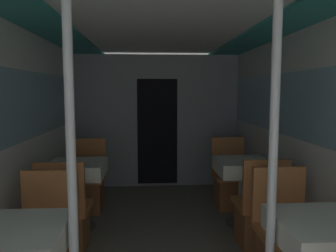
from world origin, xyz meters
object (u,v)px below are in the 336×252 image
at_px(chair_right_far_0, 285,249).
at_px(support_pole_right_0, 272,172).
at_px(dining_table_left_1, 77,173).
at_px(chair_left_near_1, 66,223).
at_px(dining_table_left_0, 13,248).
at_px(dining_table_right_0, 326,239).
at_px(chair_right_far_1, 230,186).
at_px(chair_left_far_1, 87,189).
at_px(chair_right_near_1, 259,219).
at_px(support_pole_left_0, 72,175).
at_px(dining_table_right_1, 243,170).

height_order(chair_right_far_0, support_pole_right_0, support_pole_right_0).
bearing_deg(dining_table_left_1, chair_left_near_1, -90.00).
bearing_deg(chair_right_far_0, dining_table_left_0, 16.62).
distance_m(dining_table_right_0, support_pole_right_0, 0.55).
distance_m(dining_table_right_0, chair_right_far_1, 2.34).
height_order(chair_left_far_1, chair_right_far_0, same).
relative_size(dining_table_left_1, chair_right_far_1, 0.83).
distance_m(chair_right_far_0, chair_right_near_1, 0.64).
relative_size(chair_left_near_1, dining_table_right_0, 1.21).
distance_m(support_pole_left_0, chair_left_near_1, 1.47).
height_order(chair_left_near_1, chair_right_near_1, same).
distance_m(dining_table_left_1, chair_left_near_1, 0.66).
height_order(support_pole_left_0, chair_right_far_1, support_pole_left_0).
bearing_deg(dining_table_right_0, support_pole_left_0, -180.00).
relative_size(dining_table_left_1, chair_left_near_1, 0.83).
height_order(support_pole_left_0, dining_table_left_1, support_pole_left_0).
height_order(support_pole_left_0, dining_table_right_1, support_pole_left_0).
relative_size(dining_table_left_0, dining_table_right_1, 1.00).
xyz_separation_m(chair_left_near_1, chair_right_far_1, (1.88, 1.12, 0.00)).
distance_m(dining_table_left_1, chair_right_far_0, 2.25).
distance_m(support_pole_left_0, chair_left_far_1, 2.47).
bearing_deg(dining_table_left_0, support_pole_right_0, -0.00).
bearing_deg(dining_table_left_0, chair_right_far_1, 50.98).
xyz_separation_m(dining_table_left_0, support_pole_left_0, (0.35, -0.00, 0.42)).
xyz_separation_m(chair_left_near_1, chair_right_far_0, (1.88, -0.64, 0.00)).
bearing_deg(support_pole_left_0, chair_left_near_1, 106.29).
bearing_deg(chair_left_far_1, chair_right_near_1, 149.16).
bearing_deg(support_pole_right_0, chair_right_far_1, 81.42).
xyz_separation_m(support_pole_right_0, dining_table_right_1, (0.35, 1.76, -0.42)).
bearing_deg(chair_left_near_1, chair_right_far_1, 30.84).
relative_size(support_pole_left_0, support_pole_right_0, 1.00).
bearing_deg(chair_right_far_0, chair_right_near_1, -90.00).
xyz_separation_m(chair_left_far_1, chair_right_near_1, (1.88, -1.12, 0.00)).
height_order(chair_right_far_0, chair_right_far_1, same).
distance_m(chair_left_near_1, support_pole_right_0, 2.09).
bearing_deg(support_pole_left_0, chair_left_far_1, 98.58).
xyz_separation_m(dining_table_left_1, dining_table_right_1, (1.88, 0.00, 0.00)).
relative_size(dining_table_left_0, support_pole_right_0, 0.36).
distance_m(dining_table_left_0, dining_table_left_1, 1.76).
relative_size(support_pole_left_0, dining_table_right_0, 2.80).
bearing_deg(support_pole_right_0, dining_table_left_0, 180.00).
height_order(dining_table_left_1, dining_table_right_0, same).
height_order(chair_left_far_1, support_pole_right_0, support_pole_right_0).
xyz_separation_m(support_pole_left_0, chair_right_far_0, (1.53, 0.56, -0.78)).
bearing_deg(chair_left_near_1, dining_table_left_1, 90.00).
height_order(dining_table_left_0, chair_right_far_1, chair_right_far_1).
bearing_deg(dining_table_right_1, chair_left_far_1, 163.38).
xyz_separation_m(chair_right_far_0, chair_right_far_1, (0.00, 1.76, 0.00)).
distance_m(dining_table_right_0, chair_right_near_1, 1.25).
distance_m(dining_table_right_0, dining_table_right_1, 1.76).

